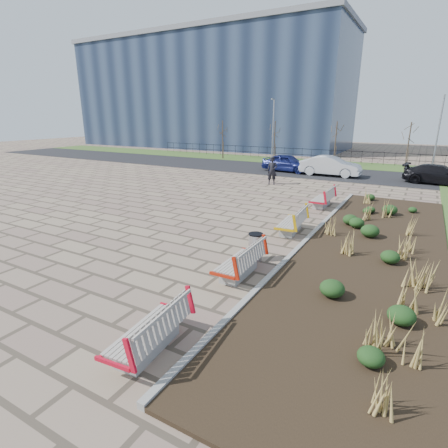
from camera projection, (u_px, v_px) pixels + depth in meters
The scene contains 22 objects.
ground at pixel (134, 270), 10.81m from camera, with size 120.00×120.00×0.00m, color #7E6C56.
planting_bed at pixel (373, 253), 12.01m from camera, with size 4.50×18.00×0.10m, color black.
planting_curb at pixel (306, 241), 13.10m from camera, with size 0.16×18.00×0.15m, color gray.
grass_verge_far at pixel (337, 164), 34.06m from camera, with size 80.00×5.00×0.04m, color #33511E.
road at pixel (321, 173), 29.08m from camera, with size 80.00×7.00×0.02m, color black.
bench_a at pixel (147, 329), 6.97m from camera, with size 0.90×2.10×1.00m, color red, non-canonical shape.
bench_b at pixel (239, 260), 10.29m from camera, with size 0.90×2.10×1.00m, color #B1200B, non-canonical shape.
bench_c at pixel (291, 221), 14.10m from camera, with size 0.90×2.10×1.00m, color #CE9A0A, non-canonical shape.
bench_d at pixel (322, 197), 18.12m from camera, with size 0.90×2.10×1.00m, color red, non-canonical shape.
litter_bin at pixel (255, 247), 11.43m from camera, with size 0.46×0.46×0.89m, color #B2B2B7.
pedestrian at pixel (272, 171), 23.94m from camera, with size 0.69×0.45×1.89m, color black.
car_blue at pixel (287, 163), 29.30m from camera, with size 1.70×4.23×1.44m, color navy.
car_silver at pixel (330, 166), 27.30m from camera, with size 1.62×4.64×1.53m, color #B4B8BC.
car_black at pixel (439, 175), 23.93m from camera, with size 1.85×4.55×1.32m, color black.
tree_a at pixel (223, 140), 37.86m from camera, with size 1.40×1.40×4.00m, color #4C3D2D, non-canonical shape.
tree_b at pixel (274, 142), 35.03m from camera, with size 1.40×1.40×4.00m, color #4C3D2D, non-canonical shape.
tree_c at pixel (335, 144), 32.21m from camera, with size 1.40×1.40×4.00m, color #4C3D2D, non-canonical shape.
tree_d at pixel (408, 147), 29.38m from camera, with size 1.40×1.40×4.00m, color #4C3D2D, non-canonical shape.
lamp_west at pixel (273, 132), 34.32m from camera, with size 0.24×0.60×6.00m, color gray, non-canonical shape.
lamp_east at pixel (438, 135), 27.73m from camera, with size 0.24×0.60×6.00m, color gray, non-canonical shape.
railing_fence at pixel (341, 156), 35.12m from camera, with size 44.00×0.10×1.20m, color black, non-canonical shape.
building_glass at pixel (209, 95), 52.15m from camera, with size 40.00×14.00×15.00m, color #192338.
Camera 1 is at (7.31, -7.24, 4.57)m, focal length 28.00 mm.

